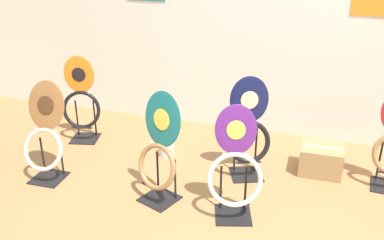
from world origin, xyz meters
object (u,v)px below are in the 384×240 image
toilet_seat_display_navy_moon (248,133)px  paint_can (166,149)px  storage_box (321,160)px  toilet_seat_display_woodgrain (45,137)px  toilet_seat_display_orange_sun (81,104)px  toilet_seat_display_purple_note (235,169)px  toilet_seat_display_teal_sax (159,155)px

toilet_seat_display_navy_moon → paint_can: bearing=170.9°
toilet_seat_display_navy_moon → storage_box: toilet_seat_display_navy_moon is taller
storage_box → toilet_seat_display_navy_moon: bearing=-158.0°
toilet_seat_display_navy_moon → paint_can: 0.92m
toilet_seat_display_woodgrain → paint_can: toilet_seat_display_woodgrain is taller
toilet_seat_display_orange_sun → toilet_seat_display_navy_moon: 1.81m
toilet_seat_display_navy_moon → paint_can: (-0.84, 0.13, -0.36)m
toilet_seat_display_purple_note → paint_can: size_ratio=5.76×
storage_box → toilet_seat_display_orange_sun: bearing=-178.4°
toilet_seat_display_woodgrain → toilet_seat_display_orange_sun: bearing=97.8°
toilet_seat_display_teal_sax → toilet_seat_display_navy_moon: (0.61, 0.60, 0.01)m
toilet_seat_display_teal_sax → paint_can: toilet_seat_display_teal_sax is taller
toilet_seat_display_teal_sax → toilet_seat_display_navy_moon: size_ratio=1.00×
toilet_seat_display_orange_sun → toilet_seat_display_purple_note: toilet_seat_display_orange_sun is taller
storage_box → toilet_seat_display_teal_sax: bearing=-145.4°
toilet_seat_display_navy_moon → toilet_seat_display_purple_note: bearing=-88.1°
toilet_seat_display_woodgrain → storage_box: bearing=19.9°
toilet_seat_display_orange_sun → storage_box: 2.46m
toilet_seat_display_purple_note → toilet_seat_display_teal_sax: bearing=177.5°
toilet_seat_display_teal_sax → toilet_seat_display_navy_moon: bearing=44.7°
toilet_seat_display_orange_sun → storage_box: toilet_seat_display_orange_sun is taller
toilet_seat_display_orange_sun → toilet_seat_display_purple_note: 2.00m
toilet_seat_display_navy_moon → paint_can: size_ratio=5.95×
toilet_seat_display_orange_sun → paint_can: 1.02m
toilet_seat_display_woodgrain → toilet_seat_display_navy_moon: (1.69, 0.58, 0.03)m
toilet_seat_display_teal_sax → toilet_seat_display_orange_sun: bearing=146.3°
toilet_seat_display_teal_sax → paint_can: (-0.23, 0.74, -0.35)m
toilet_seat_display_teal_sax → toilet_seat_display_navy_moon: toilet_seat_display_teal_sax is taller
toilet_seat_display_woodgrain → toilet_seat_display_purple_note: toilet_seat_display_purple_note is taller
toilet_seat_display_purple_note → toilet_seat_display_navy_moon: size_ratio=0.97×
toilet_seat_display_woodgrain → storage_box: (2.33, 0.84, -0.27)m
toilet_seat_display_woodgrain → storage_box: 2.50m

